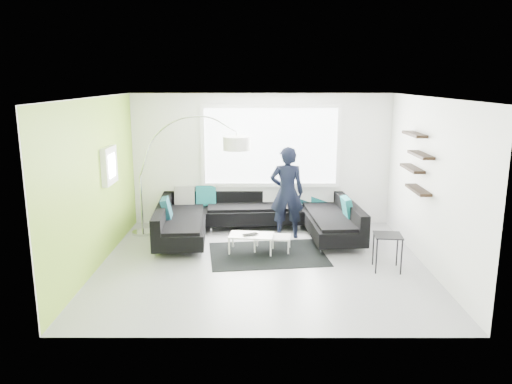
{
  "coord_description": "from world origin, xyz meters",
  "views": [
    {
      "loc": [
        -0.1,
        -8.04,
        3.08
      ],
      "look_at": [
        -0.11,
        0.9,
        1.06
      ],
      "focal_mm": 35.0,
      "sensor_mm": 36.0,
      "label": 1
    }
  ],
  "objects_px": {
    "sectional_sofa": "(257,219)",
    "arc_lamp": "(140,176)",
    "coffee_table": "(262,243)",
    "person": "(287,192)",
    "side_table": "(387,252)",
    "laptop": "(251,235)"
  },
  "relations": [
    {
      "from": "arc_lamp",
      "to": "side_table",
      "type": "bearing_deg",
      "value": -12.23
    },
    {
      "from": "arc_lamp",
      "to": "laptop",
      "type": "xyz_separation_m",
      "value": [
        2.23,
        -1.19,
        -0.86
      ]
    },
    {
      "from": "sectional_sofa",
      "to": "side_table",
      "type": "bearing_deg",
      "value": -43.43
    },
    {
      "from": "coffee_table",
      "to": "person",
      "type": "height_order",
      "value": "person"
    },
    {
      "from": "laptop",
      "to": "arc_lamp",
      "type": "bearing_deg",
      "value": 127.28
    },
    {
      "from": "person",
      "to": "laptop",
      "type": "relative_size",
      "value": 5.32
    },
    {
      "from": "sectional_sofa",
      "to": "arc_lamp",
      "type": "xyz_separation_m",
      "value": [
        -2.32,
        0.23,
        0.84
      ]
    },
    {
      "from": "side_table",
      "to": "coffee_table",
      "type": "bearing_deg",
      "value": 156.41
    },
    {
      "from": "coffee_table",
      "to": "person",
      "type": "xyz_separation_m",
      "value": [
        0.5,
        0.87,
        0.74
      ]
    },
    {
      "from": "sectional_sofa",
      "to": "side_table",
      "type": "xyz_separation_m",
      "value": [
        2.15,
        -1.74,
        -0.07
      ]
    },
    {
      "from": "arc_lamp",
      "to": "laptop",
      "type": "bearing_deg",
      "value": -16.49
    },
    {
      "from": "coffee_table",
      "to": "arc_lamp",
      "type": "height_order",
      "value": "arc_lamp"
    },
    {
      "from": "sectional_sofa",
      "to": "arc_lamp",
      "type": "relative_size",
      "value": 1.68
    },
    {
      "from": "person",
      "to": "laptop",
      "type": "bearing_deg",
      "value": 55.57
    },
    {
      "from": "coffee_table",
      "to": "side_table",
      "type": "distance_m",
      "value": 2.24
    },
    {
      "from": "sectional_sofa",
      "to": "arc_lamp",
      "type": "distance_m",
      "value": 2.48
    },
    {
      "from": "laptop",
      "to": "sectional_sofa",
      "type": "bearing_deg",
      "value": 59.51
    },
    {
      "from": "side_table",
      "to": "person",
      "type": "height_order",
      "value": "person"
    },
    {
      "from": "coffee_table",
      "to": "side_table",
      "type": "bearing_deg",
      "value": -16.21
    },
    {
      "from": "coffee_table",
      "to": "arc_lamp",
      "type": "relative_size",
      "value": 0.42
    },
    {
      "from": "sectional_sofa",
      "to": "laptop",
      "type": "bearing_deg",
      "value": -100.19
    },
    {
      "from": "arc_lamp",
      "to": "person",
      "type": "xyz_separation_m",
      "value": [
        2.92,
        -0.21,
        -0.3
      ]
    }
  ]
}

